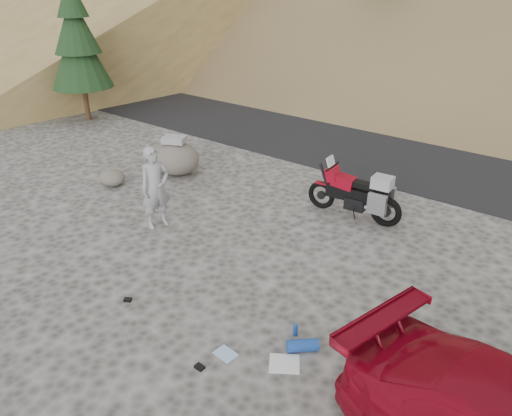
{
  "coord_description": "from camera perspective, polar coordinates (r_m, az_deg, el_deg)",
  "views": [
    {
      "loc": [
        5.33,
        -6.13,
        5.34
      ],
      "look_at": [
        -0.09,
        0.81,
        1.0
      ],
      "focal_mm": 35.0,
      "sensor_mm": 36.0,
      "label": 1
    }
  ],
  "objects": [
    {
      "name": "ground",
      "position": [
        9.72,
        -2.56,
        -7.12
      ],
      "size": [
        140.0,
        140.0,
        0.0
      ],
      "primitive_type": "plane",
      "color": "#403E3B",
      "rests_on": "ground"
    },
    {
      "name": "road",
      "position": [
        16.91,
        17.7,
        6.57
      ],
      "size": [
        120.0,
        7.0,
        0.05
      ],
      "primitive_type": "cube",
      "color": "black",
      "rests_on": "ground"
    },
    {
      "name": "conifer_verge",
      "position": [
        19.63,
        -19.79,
        17.64
      ],
      "size": [
        2.2,
        2.2,
        5.04
      ],
      "color": "#382314",
      "rests_on": "ground"
    },
    {
      "name": "motorcycle",
      "position": [
        11.61,
        11.59,
        1.51
      ],
      "size": [
        2.32,
        0.76,
        1.38
      ],
      "rotation": [
        0.0,
        0.0,
        0.08
      ],
      "color": "black",
      "rests_on": "ground"
    },
    {
      "name": "man",
      "position": [
        11.51,
        -11.01,
        -1.94
      ],
      "size": [
        0.62,
        0.78,
        1.86
      ],
      "primitive_type": "imported",
      "rotation": [
        0.0,
        0.0,
        1.29
      ],
      "color": "#97979C",
      "rests_on": "ground"
    },
    {
      "name": "boulder",
      "position": [
        14.11,
        -9.17,
        5.74
      ],
      "size": [
        1.63,
        1.47,
        1.09
      ],
      "rotation": [
        0.0,
        0.0,
        0.22
      ],
      "color": "#58554C",
      "rests_on": "ground"
    },
    {
      "name": "small_rock",
      "position": [
        13.81,
        -16.13,
        3.37
      ],
      "size": [
        0.74,
        0.67,
        0.43
      ],
      "rotation": [
        0.0,
        0.0,
        -0.04
      ],
      "color": "#58554C",
      "rests_on": "ground"
    },
    {
      "name": "gear_white_cloth",
      "position": [
        7.74,
        3.26,
        -17.33
      ],
      "size": [
        0.59,
        0.58,
        0.01
      ],
      "primitive_type": "cube",
      "rotation": [
        0.0,
        0.0,
        0.59
      ],
      "color": "white",
      "rests_on": "ground"
    },
    {
      "name": "gear_blue_mat",
      "position": [
        7.92,
        5.35,
        -15.36
      ],
      "size": [
        0.49,
        0.47,
        0.19
      ],
      "primitive_type": "cylinder",
      "rotation": [
        0.0,
        1.57,
        0.74
      ],
      "color": "#184294",
      "rests_on": "ground"
    },
    {
      "name": "gear_bottle",
      "position": [
        8.17,
        4.52,
        -13.7
      ],
      "size": [
        0.1,
        0.1,
        0.21
      ],
      "primitive_type": "cylinder",
      "rotation": [
        0.0,
        0.0,
        0.31
      ],
      "color": "#184294",
      "rests_on": "ground"
    },
    {
      "name": "gear_glove_a",
      "position": [
        7.71,
        -6.47,
        -17.61
      ],
      "size": [
        0.15,
        0.11,
        0.04
      ],
      "primitive_type": "cube",
      "rotation": [
        0.0,
        0.0,
        -0.04
      ],
      "color": "black",
      "rests_on": "ground"
    },
    {
      "name": "gear_glove_b",
      "position": [
        9.19,
        -14.45,
        -10.11
      ],
      "size": [
        0.16,
        0.15,
        0.04
      ],
      "primitive_type": "cube",
      "rotation": [
        0.0,
        0.0,
        0.56
      ],
      "color": "black",
      "rests_on": "ground"
    },
    {
      "name": "gear_blue_cloth",
      "position": [
        7.9,
        -3.49,
        -16.31
      ],
      "size": [
        0.36,
        0.28,
        0.01
      ],
      "primitive_type": "cube",
      "rotation": [
        0.0,
        0.0,
        -0.1
      ],
      "color": "#99C0EC",
      "rests_on": "ground"
    }
  ]
}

